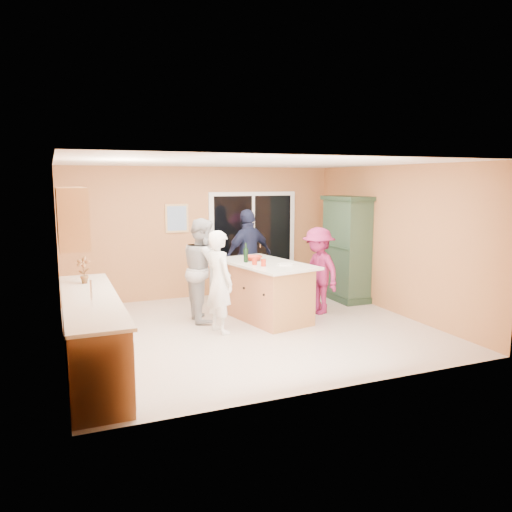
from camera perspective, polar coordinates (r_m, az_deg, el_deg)
name	(u,v)px	position (r m, az deg, el deg)	size (l,w,h in m)	color
floor	(250,329)	(8.00, -0.73, -8.33)	(5.50, 5.50, 0.00)	beige
ceiling	(249,163)	(7.65, -0.77, 10.62)	(5.50, 5.00, 0.10)	white
wall_back	(204,232)	(10.07, -5.98, 2.70)	(5.50, 0.10, 2.60)	tan
wall_front	(334,276)	(5.50, 8.86, -2.33)	(5.50, 0.10, 2.60)	tan
wall_left	(59,258)	(7.19, -21.58, -0.25)	(0.10, 5.00, 2.60)	tan
wall_right	(395,240)	(9.09, 15.60, 1.79)	(0.10, 5.00, 2.60)	tan
left_cabinet_run	(92,339)	(6.36, -18.25, -8.95)	(0.65, 3.05, 1.24)	#AE6943
upper_cabinets	(71,216)	(6.94, -20.37, 4.29)	(0.35, 1.60, 0.75)	#AE6943
sliding_door	(253,242)	(10.41, -0.35, 1.56)	(1.90, 0.07, 2.10)	silver
framed_picture	(177,218)	(9.88, -9.04, 4.28)	(0.46, 0.04, 0.56)	tan
kitchen_island	(265,292)	(8.48, 1.05, -4.17)	(1.35, 2.01, 0.97)	#AE6943
green_hutch	(346,250)	(9.90, 10.30, 0.70)	(0.58, 1.11, 2.03)	#203423
woman_white	(219,282)	(7.68, -4.20, -2.96)	(0.58, 0.38, 1.59)	silver
woman_grey	(203,270)	(8.38, -6.04, -1.55)	(0.84, 0.65, 1.72)	#ADACAF
woman_navy	(249,256)	(9.50, -0.85, -0.04)	(1.05, 0.44, 1.80)	#181D34
woman_magenta	(318,271)	(8.83, 7.12, -1.69)	(0.98, 0.57, 1.52)	#861D52
serving_bowl	(253,258)	(8.59, -0.30, -0.24)	(0.31, 0.31, 0.08)	red
tulip_vase	(84,270)	(7.20, -19.11, -1.53)	(0.19, 0.13, 0.37)	#AC111C
tumbler_near	(263,263)	(8.00, 0.85, -0.76)	(0.08, 0.08, 0.12)	red
tumbler_far	(254,261)	(8.14, -0.18, -0.59)	(0.08, 0.08, 0.12)	red
wine_bottle	(246,255)	(8.38, -1.17, 0.15)	(0.08, 0.08, 0.33)	black
white_plate	(285,264)	(8.18, 3.36, -0.92)	(0.25, 0.25, 0.02)	white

